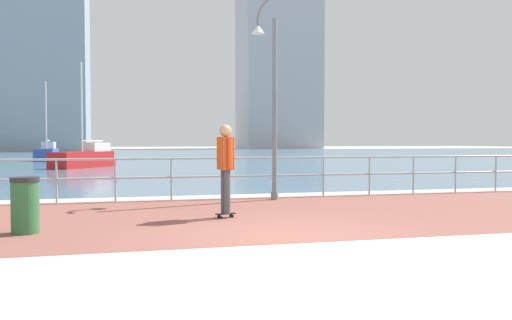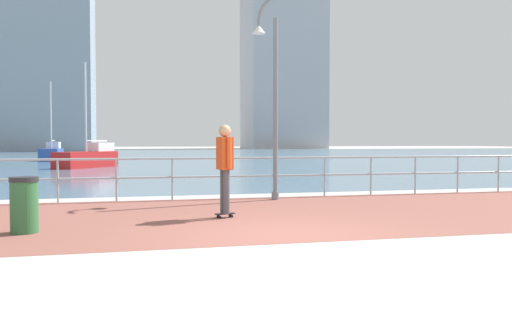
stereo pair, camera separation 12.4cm
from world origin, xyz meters
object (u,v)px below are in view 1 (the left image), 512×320
(trash_bin, at_px, (25,205))
(sailboat_navy, at_px, (84,158))
(skateboarder, at_px, (226,162))
(sailboat_white, at_px, (47,153))
(lamppost, at_px, (269,88))

(trash_bin, height_order, sailboat_navy, sailboat_navy)
(skateboarder, bearing_deg, sailboat_white, 103.22)
(skateboarder, bearing_deg, trash_bin, -165.23)
(lamppost, bearing_deg, skateboarder, -120.05)
(trash_bin, height_order, sailboat_white, sailboat_white)
(skateboarder, bearing_deg, sailboat_navy, 101.14)
(sailboat_white, height_order, sailboat_navy, sailboat_white)
(lamppost, relative_size, skateboarder, 2.86)
(lamppost, height_order, sailboat_navy, sailboat_navy)
(trash_bin, distance_m, sailboat_navy, 22.63)
(lamppost, xyz_separation_m, sailboat_navy, (-6.01, 18.70, -2.34))
(lamppost, height_order, sailboat_white, sailboat_white)
(skateboarder, relative_size, sailboat_navy, 0.30)
(skateboarder, xyz_separation_m, sailboat_white, (-8.01, 34.11, -0.52))
(lamppost, height_order, skateboarder, lamppost)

